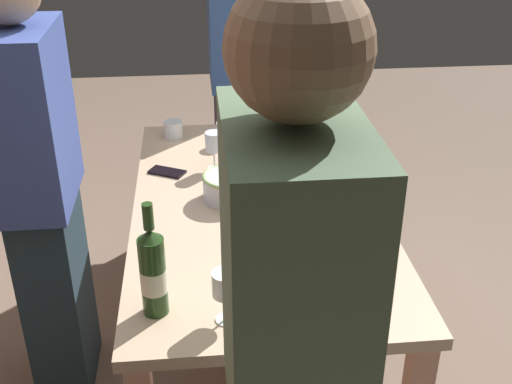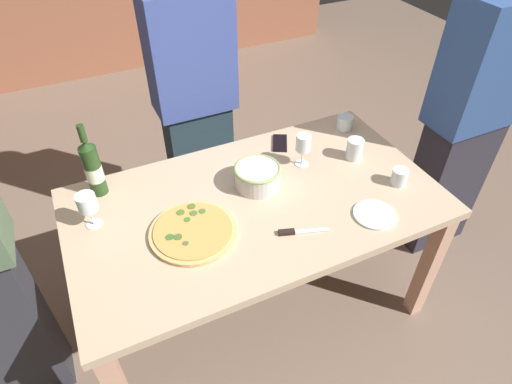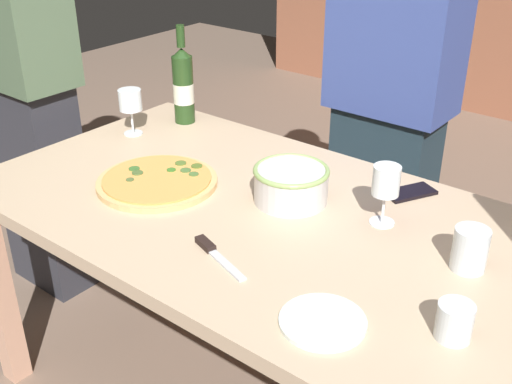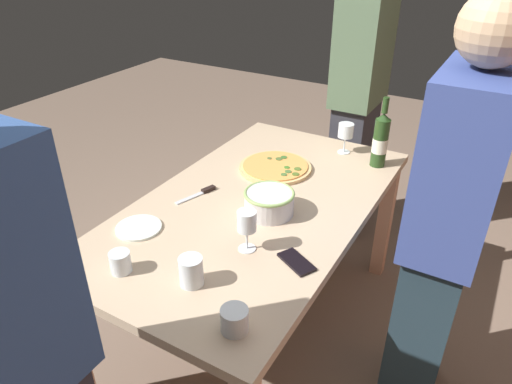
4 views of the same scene
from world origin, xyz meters
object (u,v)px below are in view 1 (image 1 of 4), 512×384
(wine_glass_by_bottle, at_px, (214,144))
(person_guest_right, at_px, (41,194))
(serving_bowl, at_px, (230,185))
(pizza_knife, at_px, (318,191))
(wine_bottle, at_px, (153,272))
(wine_glass_near_pizza, at_px, (226,286))
(person_guest_left, at_px, (232,77))
(cup_amber, at_px, (279,128))
(cup_spare, at_px, (173,130))
(pizza, at_px, (287,245))
(cup_ceramic, at_px, (226,133))
(cell_phone, at_px, (167,172))
(side_plate, at_px, (315,154))
(dining_table, at_px, (256,225))

(wine_glass_by_bottle, relative_size, person_guest_right, 0.10)
(serving_bowl, height_order, pizza_knife, serving_bowl)
(wine_bottle, distance_m, wine_glass_near_pizza, 0.21)
(person_guest_left, bearing_deg, person_guest_right, -32.37)
(person_guest_right, bearing_deg, serving_bowl, 4.31)
(cup_amber, xyz_separation_m, cup_spare, (0.03, 0.48, -0.00))
(pizza, distance_m, wine_bottle, 0.52)
(pizza, distance_m, cup_ceramic, 0.88)
(cell_phone, bearing_deg, cup_spare, 24.33)
(cup_spare, bearing_deg, serving_bowl, -160.27)
(cup_spare, distance_m, side_plate, 0.66)
(wine_glass_by_bottle, bearing_deg, wine_bottle, 167.35)
(wine_glass_near_pizza, height_order, person_guest_right, person_guest_right)
(wine_bottle, xyz_separation_m, person_guest_right, (0.59, 0.42, -0.05))
(cup_amber, relative_size, side_plate, 0.43)
(wine_bottle, height_order, cup_spare, wine_bottle)
(cup_amber, relative_size, person_guest_left, 0.05)
(side_plate, distance_m, cell_phone, 0.64)
(dining_table, relative_size, cup_amber, 20.80)
(pizza, relative_size, person_guest_right, 0.21)
(side_plate, bearing_deg, wine_glass_near_pizza, 157.50)
(cup_ceramic, bearing_deg, cup_spare, 66.46)
(dining_table, relative_size, serving_bowl, 7.65)
(pizza_knife, bearing_deg, wine_glass_by_bottle, 57.68)
(pizza, distance_m, pizza_knife, 0.41)
(person_guest_left, bearing_deg, wine_bottle, -10.87)
(wine_bottle, distance_m, cell_phone, 0.90)
(wine_glass_by_bottle, bearing_deg, person_guest_left, -8.64)
(cell_phone, bearing_deg, wine_bottle, -152.88)
(wine_glass_near_pizza, bearing_deg, cup_amber, -13.82)
(cup_spare, bearing_deg, cup_ceramic, -113.54)
(cup_amber, distance_m, person_guest_left, 0.60)
(pizza_knife, bearing_deg, pizza, 155.34)
(serving_bowl, distance_m, wine_glass_by_bottle, 0.27)
(dining_table, distance_m, wine_bottle, 0.73)
(cup_amber, bearing_deg, cup_ceramic, 105.82)
(wine_bottle, distance_m, person_guest_left, 1.83)
(cell_phone, relative_size, person_guest_left, 0.09)
(pizza_knife, xyz_separation_m, person_guest_right, (-0.07, 1.01, 0.08))
(dining_table, distance_m, serving_bowl, 0.18)
(cup_ceramic, distance_m, pizza_knife, 0.59)
(dining_table, xyz_separation_m, wine_glass_by_bottle, (0.31, 0.14, 0.21))
(wine_glass_by_bottle, relative_size, cup_spare, 1.93)
(person_guest_right, bearing_deg, person_guest_left, 57.22)
(wine_glass_near_pizza, xyz_separation_m, person_guest_right, (0.65, 0.62, -0.03))
(cup_spare, height_order, person_guest_right, person_guest_right)
(wine_bottle, bearing_deg, serving_bowl, -21.18)
(side_plate, distance_m, person_guest_left, 0.85)
(dining_table, relative_size, side_plate, 8.90)
(side_plate, relative_size, cell_phone, 1.25)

